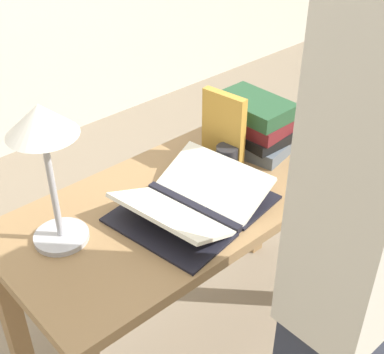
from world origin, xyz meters
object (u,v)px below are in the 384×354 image
book_stack_tall (253,125)px  person_reader (359,290)px  open_book (193,202)px  book_standing_upright (223,129)px  coffee_mug (227,159)px  reading_lamp (44,138)px

book_stack_tall → person_reader: 0.80m
open_book → book_standing_upright: 0.30m
book_standing_upright → coffee_mug: book_standing_upright is taller
coffee_mug → person_reader: bearing=-109.9°
book_standing_upright → person_reader: size_ratio=0.15×
coffee_mug → person_reader: person_reader is taller
book_standing_upright → person_reader: 0.74m
book_stack_tall → person_reader: (-0.40, -0.69, 0.02)m
open_book → book_stack_tall: size_ratio=1.56×
reading_lamp → book_standing_upright: bearing=-1.5°
reading_lamp → person_reader: (0.35, -0.70, -0.22)m
person_reader → book_standing_upright: bearing=-110.7°
open_book → coffee_mug: (0.22, 0.08, 0.02)m
person_reader → coffee_mug: bearing=-109.9°
book_stack_tall → person_reader: bearing=-120.4°
coffee_mug → person_reader: size_ratio=0.05×
book_stack_tall → coffee_mug: bearing=-164.3°
book_stack_tall → book_standing_upright: bearing=-179.3°
open_book → coffee_mug: 0.24m
person_reader → reading_lamp: bearing=-63.7°
book_stack_tall → reading_lamp: size_ratio=0.74×
book_standing_upright → reading_lamp: size_ratio=0.61×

